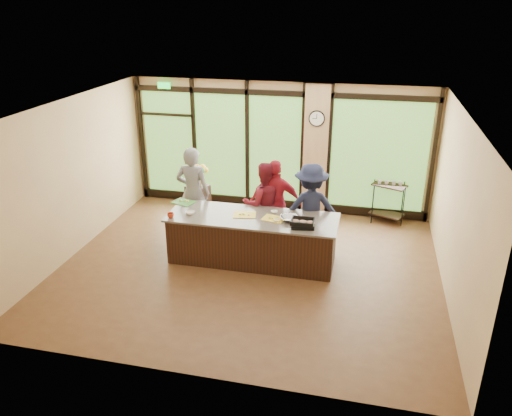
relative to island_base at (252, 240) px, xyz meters
The scene contains 25 objects.
floor 0.53m from the island_base, 90.00° to the right, with size 7.00×7.00×0.00m, color #50301C.
ceiling 2.58m from the island_base, 90.00° to the right, with size 7.00×7.00×0.00m, color white.
back_wall 2.90m from the island_base, 90.00° to the left, with size 7.00×7.00×0.00m, color tan.
left_wall 3.67m from the island_base, behind, with size 6.00×6.00×0.00m, color tan.
right_wall 3.67m from the island_base, ahead, with size 6.00×6.00×0.00m, color tan.
window_wall 2.83m from the island_base, 86.48° to the left, with size 6.90×0.12×3.00m.
island_base is the anchor object (origin of this frame).
countertop 0.46m from the island_base, ahead, with size 3.20×1.10×0.04m, color #70675C.
wall_clock 3.25m from the island_base, 71.68° to the left, with size 0.36×0.04×0.36m.
cook_left 1.74m from the island_base, 151.33° to the left, with size 0.71×0.47×1.95m, color slate.
cook_midleft 0.88m from the island_base, 86.08° to the left, with size 0.85×0.66×1.74m, color maroon.
cook_midright 0.99m from the island_base, 71.22° to the left, with size 1.04×0.43×1.78m, color maroon.
cook_right 1.31m from the island_base, 34.70° to the left, with size 1.16×0.67×1.80m, color #1A1E39.
roasting_pan 1.13m from the island_base, 13.66° to the right, with size 0.41×0.32×0.07m, color black.
mixing_bowl 0.87m from the island_base, ahead, with size 0.33×0.33×0.08m, color silver.
cutting_board_left 1.62m from the island_base, 166.13° to the left, with size 0.42×0.32×0.01m, color #3E8931.
cutting_board_center 0.51m from the island_base, 167.14° to the left, with size 0.42×0.32×0.01m, color yellow.
cutting_board_right 0.64m from the island_base, ahead, with size 0.40×0.30×0.01m, color yellow.
prep_bowl_near 1.29m from the island_base, behind, with size 0.17×0.17×0.05m, color white.
prep_bowl_mid 0.70m from the island_base, 13.64° to the right, with size 0.12×0.12×0.04m, color white.
prep_bowl_far 0.67m from the island_base, 37.06° to the left, with size 0.13×0.13×0.03m, color white.
red_ramekin 1.61m from the island_base, 164.91° to the right, with size 0.12×0.12×0.10m, color #AA2A11.
flower_stand 2.24m from the island_base, 136.37° to the left, with size 0.42×0.42×0.84m, color black.
flower_vase 2.30m from the island_base, 136.37° to the left, with size 0.24×0.24×0.25m, color olive.
bar_cart 3.53m from the island_base, 43.92° to the left, with size 0.82×0.65×0.98m.
Camera 1 is at (1.97, -7.99, 4.70)m, focal length 35.00 mm.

